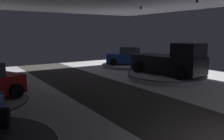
# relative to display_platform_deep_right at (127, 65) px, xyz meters

# --- Properties ---
(display_platform_deep_right) EXTENTS (5.10, 5.10, 0.26)m
(display_platform_deep_right) POSITION_rel_display_platform_deep_right_xyz_m (0.00, 0.00, 0.00)
(display_platform_deep_right) COLOR #B7B7BC
(display_platform_deep_right) RESTS_ON ground
(display_car_deep_right) EXTENTS (4.53, 3.72, 1.71)m
(display_car_deep_right) POSITION_rel_display_platform_deep_right_xyz_m (0.03, -0.02, 0.88)
(display_car_deep_right) COLOR navy
(display_car_deep_right) RESTS_ON display_platform_deep_right
(display_platform_far_right) EXTENTS (5.68, 5.68, 0.35)m
(display_platform_far_right) POSITION_rel_display_platform_deep_right_xyz_m (-1.10, -6.26, 0.05)
(display_platform_far_right) COLOR #B7B7BC
(display_platform_far_right) RESTS_ON ground
(pickup_truck_far_right) EXTENTS (3.30, 5.56, 2.30)m
(pickup_truck_far_right) POSITION_rel_display_platform_deep_right_xyz_m (-1.05, -6.58, 1.14)
(pickup_truck_far_right) COLOR black
(pickup_truck_far_right) RESTS_ON display_platform_far_right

